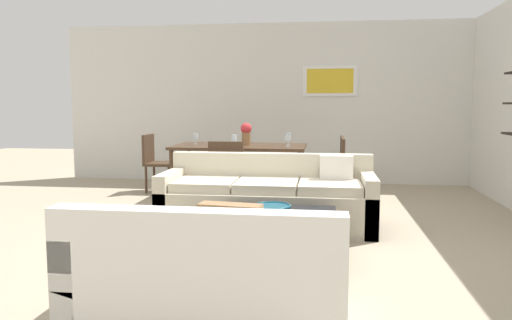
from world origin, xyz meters
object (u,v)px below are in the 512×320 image
object	(u,v)px
dining_chair_foot	(228,170)
wine_glass_right_near	(287,139)
dining_table	(240,150)
wine_glass_left_far	(195,136)
apple_on_coffee_table	(243,213)
dining_chair_right_far	(334,162)
dining_chair_left_far	(156,159)
dining_chair_right_near	(334,166)
loveseat_white	(210,277)
sofa_beige	(269,200)
candle_jar	(290,215)
decorative_bowl	(272,209)
wine_glass_foot	(234,138)
coffee_table	(270,236)
wine_glass_right_far	(289,136)
centerpiece_vase	(246,133)

from	to	relation	value
dining_chair_foot	wine_glass_right_near	bearing A→B (deg)	48.77
dining_table	wine_glass_left_far	bearing A→B (deg)	169.62
apple_on_coffee_table	dining_chair_right_far	size ratio (longest dim) A/B	0.09
apple_on_coffee_table	dining_table	distance (m)	3.02
dining_chair_left_far	dining_chair_right_near	bearing A→B (deg)	-9.72
dining_chair_right_far	dining_chair_left_far	distance (m)	2.70
loveseat_white	dining_chair_foot	size ratio (longest dim) A/B	1.85
sofa_beige	dining_chair_right_near	xyz separation A→B (m)	(0.74, 1.50, 0.21)
candle_jar	dining_chair_foot	world-z (taller)	dining_chair_foot
decorative_bowl	candle_jar	xyz separation A→B (m)	(0.17, -0.19, -0.01)
sofa_beige	dining_chair_right_far	world-z (taller)	dining_chair_right_far
sofa_beige	wine_glass_foot	size ratio (longest dim) A/B	12.69
coffee_table	dining_chair_foot	xyz separation A→B (m)	(-0.76, 1.91, 0.31)
apple_on_coffee_table	dining_chair_left_far	world-z (taller)	dining_chair_left_far
apple_on_coffee_table	wine_glass_right_far	size ratio (longest dim) A/B	0.43
candle_jar	apple_on_coffee_table	xyz separation A→B (m)	(-0.41, 0.01, 0.00)
candle_jar	wine_glass_left_far	world-z (taller)	wine_glass_left_far
dining_chair_right_near	apple_on_coffee_table	bearing A→B (deg)	-106.83
wine_glass_foot	decorative_bowl	bearing A→B (deg)	-71.82
dining_chair_foot	centerpiece_vase	bearing A→B (deg)	84.43
sofa_beige	loveseat_white	bearing A→B (deg)	-91.92
loveseat_white	dining_table	distance (m)	4.26
candle_jar	coffee_table	bearing A→B (deg)	143.82
sofa_beige	wine_glass_foot	distance (m)	1.54
dining_table	wine_glass_foot	xyz separation A→B (m)	(0.00, -0.45, 0.19)
wine_glass_right_near	wine_glass_foot	distance (m)	0.77
coffee_table	decorative_bowl	bearing A→B (deg)	81.50
apple_on_coffee_table	dining_table	xyz separation A→B (m)	(-0.53, 2.96, 0.27)
candle_jar	wine_glass_foot	world-z (taller)	wine_glass_foot
dining_chair_right_near	wine_glass_left_far	xyz separation A→B (m)	(-2.05, 0.36, 0.36)
dining_table	wine_glass_foot	size ratio (longest dim) A/B	10.46
dining_chair_right_near	wine_glass_foot	size ratio (longest dim) A/B	4.87
sofa_beige	centerpiece_vase	distance (m)	1.94
coffee_table	dining_chair_left_far	distance (m)	3.73
loveseat_white	candle_jar	xyz separation A→B (m)	(0.41, 1.23, 0.12)
dining_chair_right_far	apple_on_coffee_table	bearing A→B (deg)	-104.49
apple_on_coffee_table	coffee_table	bearing A→B (deg)	28.30
dining_chair_right_near	dining_chair_left_far	xyz separation A→B (m)	(-2.70, 0.46, 0.00)
loveseat_white	centerpiece_vase	xyz separation A→B (m)	(-0.44, 4.22, 0.64)
dining_chair_foot	centerpiece_vase	world-z (taller)	centerpiece_vase
wine_glass_right_near	wine_glass_foot	xyz separation A→B (m)	(-0.70, -0.33, 0.02)
loveseat_white	wine_glass_foot	size ratio (longest dim) A/B	8.99
wine_glass_right_far	candle_jar	bearing A→B (deg)	-85.54
loveseat_white	wine_glass_right_far	size ratio (longest dim) A/B	9.00
wine_glass_foot	centerpiece_vase	xyz separation A→B (m)	(0.09, 0.47, 0.05)
candle_jar	apple_on_coffee_table	distance (m)	0.41
decorative_bowl	dining_table	xyz separation A→B (m)	(-0.76, 2.78, 0.26)
coffee_table	dining_chair_right_far	size ratio (longest dim) A/B	1.30
dining_chair_right_near	wine_glass_foot	xyz separation A→B (m)	(-1.35, -0.22, 0.37)
coffee_table	wine_glass_right_far	size ratio (longest dim) A/B	6.32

